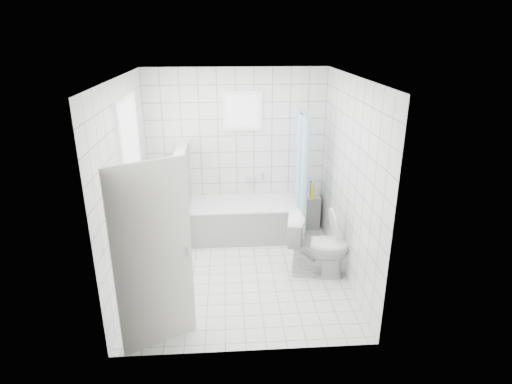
{
  "coord_description": "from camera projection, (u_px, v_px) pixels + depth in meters",
  "views": [
    {
      "loc": [
        -0.15,
        -5.05,
        3.11
      ],
      "look_at": [
        0.23,
        0.35,
        1.05
      ],
      "focal_mm": 30.0,
      "sensor_mm": 36.0,
      "label": 1
    }
  ],
  "objects": [
    {
      "name": "partition_wall",
      "position": [
        184.0,
        195.0,
        6.51
      ],
      "size": [
        0.15,
        0.85,
        1.5
      ],
      "primitive_type": "cube",
      "color": "white",
      "rests_on": "ground"
    },
    {
      "name": "window_sill",
      "position": [
        142.0,
        209.0,
        5.71
      ],
      "size": [
        0.18,
        1.02,
        0.08
      ],
      "primitive_type": "cube",
      "color": "white",
      "rests_on": "wall_left"
    },
    {
      "name": "window_back",
      "position": [
        242.0,
        111.0,
        6.49
      ],
      "size": [
        0.5,
        0.01,
        0.5
      ],
      "primitive_type": "cube",
      "color": "white",
      "rests_on": "wall_back"
    },
    {
      "name": "sill_bottles",
      "position": [
        140.0,
        199.0,
        5.58
      ],
      "size": [
        0.16,
        0.72,
        0.31
      ],
      "color": "white",
      "rests_on": "window_sill"
    },
    {
      "name": "ledge_bottles",
      "position": [
        310.0,
        190.0,
        6.91
      ],
      "size": [
        0.19,
        0.16,
        0.27
      ],
      "color": "#1A33D2",
      "rests_on": "tiled_ledge"
    },
    {
      "name": "tub_faucet",
      "position": [
        251.0,
        179.0,
        6.9
      ],
      "size": [
        0.18,
        0.06,
        0.06
      ],
      "primitive_type": "cube",
      "color": "silver",
      "rests_on": "wall_back"
    },
    {
      "name": "toilet",
      "position": [
        318.0,
        246.0,
        5.67
      ],
      "size": [
        0.89,
        0.61,
        0.83
      ],
      "primitive_type": "imported",
      "rotation": [
        0.0,
        0.0,
        1.38
      ],
      "color": "white",
      "rests_on": "ground"
    },
    {
      "name": "bathtub",
      "position": [
        246.0,
        220.0,
        6.78
      ],
      "size": [
        1.76,
        0.77,
        0.58
      ],
      "color": "white",
      "rests_on": "ground"
    },
    {
      "name": "door",
      "position": [
        153.0,
        259.0,
        4.21
      ],
      "size": [
        0.72,
        0.42,
        2.0
      ],
      "primitive_type": "cube",
      "rotation": [
        0.0,
        0.0,
        -1.07
      ],
      "color": "silver",
      "rests_on": "ground"
    },
    {
      "name": "curtain_rod",
      "position": [
        302.0,
        111.0,
        6.2
      ],
      "size": [
        0.02,
        0.8,
        0.02
      ],
      "primitive_type": "cylinder",
      "rotation": [
        1.57,
        0.0,
        0.0
      ],
      "color": "silver",
      "rests_on": "wall_back"
    },
    {
      "name": "ceiling",
      "position": [
        238.0,
        77.0,
        4.9
      ],
      "size": [
        3.0,
        3.0,
        0.0
      ],
      "primitive_type": "plane",
      "rotation": [
        3.14,
        0.0,
        0.0
      ],
      "color": "white",
      "rests_on": "ground"
    },
    {
      "name": "tiled_ledge",
      "position": [
        307.0,
        212.0,
        7.09
      ],
      "size": [
        0.4,
        0.24,
        0.55
      ],
      "primitive_type": "cube",
      "color": "white",
      "rests_on": "ground"
    },
    {
      "name": "window_left",
      "position": [
        132.0,
        156.0,
        5.45
      ],
      "size": [
        0.01,
        0.9,
        1.4
      ],
      "primitive_type": "cube",
      "color": "white",
      "rests_on": "wall_left"
    },
    {
      "name": "wall_left",
      "position": [
        126.0,
        186.0,
        5.27
      ],
      "size": [
        0.02,
        3.0,
        2.6
      ],
      "primitive_type": "cube",
      "color": "white",
      "rests_on": "ground"
    },
    {
      "name": "wall_back",
      "position": [
        236.0,
        152.0,
        6.76
      ],
      "size": [
        2.8,
        0.02,
        2.6
      ],
      "primitive_type": "cube",
      "color": "white",
      "rests_on": "ground"
    },
    {
      "name": "wall_front",
      "position": [
        245.0,
        238.0,
        3.96
      ],
      "size": [
        2.8,
        0.02,
        2.6
      ],
      "primitive_type": "cube",
      "color": "white",
      "rests_on": "ground"
    },
    {
      "name": "shower_curtain",
      "position": [
        301.0,
        173.0,
        6.4
      ],
      "size": [
        0.14,
        0.48,
        1.78
      ],
      "primitive_type": null,
      "color": "#44A4CA",
      "rests_on": "curtain_rod"
    },
    {
      "name": "ground",
      "position": [
        241.0,
        273.0,
        5.82
      ],
      "size": [
        3.0,
        3.0,
        0.0
      ],
      "primitive_type": "plane",
      "color": "white",
      "rests_on": "ground"
    },
    {
      "name": "wall_right",
      "position": [
        349.0,
        181.0,
        5.45
      ],
      "size": [
        0.02,
        3.0,
        2.6
      ],
      "primitive_type": "cube",
      "color": "white",
      "rests_on": "ground"
    }
  ]
}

